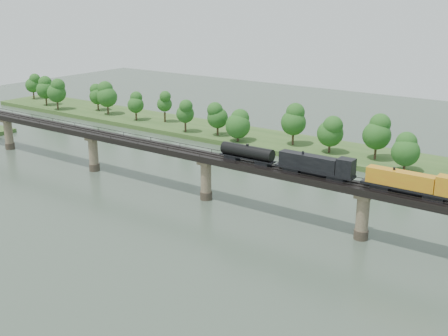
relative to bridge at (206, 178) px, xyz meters
The scene contains 6 objects.
ground 30.49m from the bridge, 90.00° to the right, with size 400.00×400.00×0.00m, color #344236.
far_bank 55.20m from the bridge, 90.00° to the left, with size 300.00×24.00×1.60m, color #325120.
bridge is the anchor object (origin of this frame).
bridge_superstructure 6.33m from the bridge, 90.00° to the left, with size 220.00×4.90×0.75m.
far_treeline 51.30m from the bridge, 99.23° to the left, with size 289.06×17.54×13.60m.
freight_train 42.82m from the bridge, ahead, with size 72.05×2.81×4.96m.
Camera 1 is at (78.67, -72.49, 48.34)m, focal length 45.00 mm.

